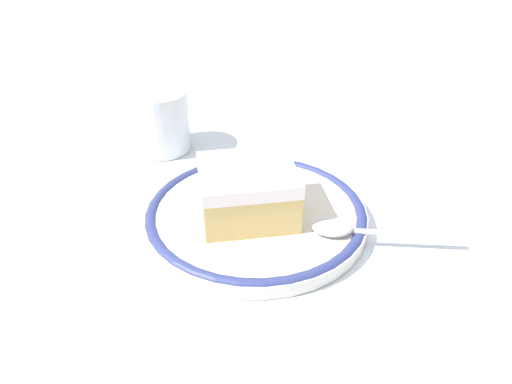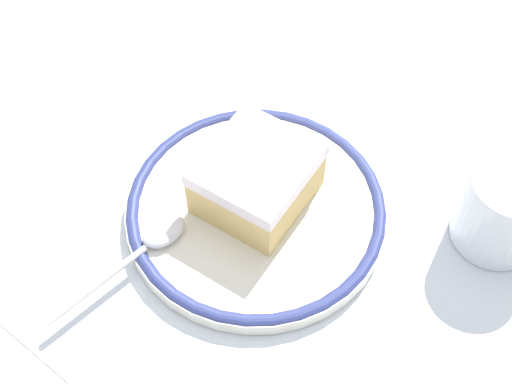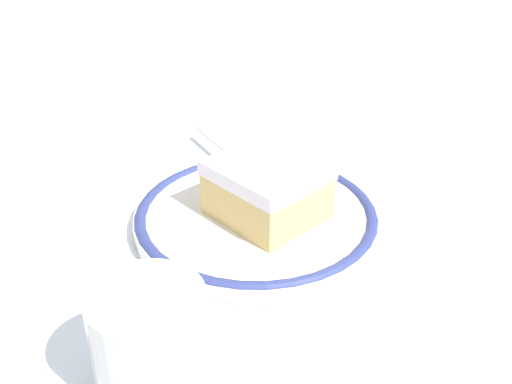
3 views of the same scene
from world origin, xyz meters
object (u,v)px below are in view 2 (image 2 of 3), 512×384
object	(u,v)px
cake_slice	(257,179)
napkin	(329,60)
plate	(256,210)
cup	(503,212)
spoon	(151,241)

from	to	relation	value
cake_slice	napkin	distance (m)	0.18
plate	cake_slice	bearing A→B (deg)	-145.57
cup	spoon	bearing A→B (deg)	-48.12
cake_slice	napkin	bearing A→B (deg)	-164.26
plate	cup	size ratio (longest dim) A/B	2.90
cake_slice	cup	distance (m)	0.19
cup	napkin	xyz separation A→B (m)	(-0.08, -0.21, -0.03)
cup	napkin	bearing A→B (deg)	-110.46
plate	napkin	bearing A→B (deg)	-163.32
plate	cup	xyz separation A→B (m)	(-0.10, 0.16, 0.02)
plate	spoon	world-z (taller)	spoon
spoon	plate	bearing A→B (deg)	151.84
spoon	cup	bearing A→B (deg)	131.88
plate	spoon	xyz separation A→B (m)	(0.08, -0.04, 0.01)
plate	napkin	xyz separation A→B (m)	(-0.18, -0.05, -0.01)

